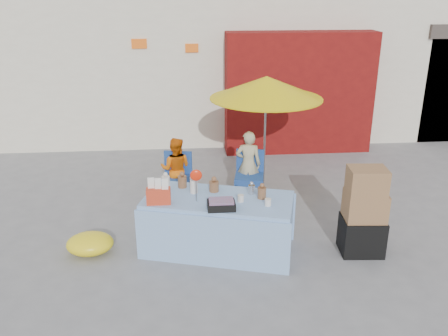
{
  "coord_description": "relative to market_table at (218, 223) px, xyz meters",
  "views": [
    {
      "loc": [
        -0.29,
        -5.82,
        3.48
      ],
      "look_at": [
        0.26,
        0.6,
        1.0
      ],
      "focal_mm": 38.0,
      "sensor_mm": 36.0,
      "label": 1
    }
  ],
  "objects": [
    {
      "name": "chair_right",
      "position": [
        0.66,
        1.63,
        -0.15
      ],
      "size": [
        0.56,
        0.55,
        0.85
      ],
      "rotation": [
        0.0,
        0.0,
        -0.19
      ],
      "color": "#1F4491",
      "rests_on": "ground"
    },
    {
      "name": "tarp_bundle",
      "position": [
        -1.78,
        0.04,
        -0.26
      ],
      "size": [
        0.71,
        0.6,
        0.29
      ],
      "primitive_type": "ellipsoid",
      "rotation": [
        0.0,
        0.0,
        -0.14
      ],
      "color": "yellow",
      "rests_on": "ground"
    },
    {
      "name": "chair_left",
      "position": [
        -0.59,
        1.63,
        -0.15
      ],
      "size": [
        0.56,
        0.55,
        0.85
      ],
      "rotation": [
        0.0,
        0.0,
        -0.19
      ],
      "color": "#1F4491",
      "rests_on": "ground"
    },
    {
      "name": "market_table",
      "position": [
        0.0,
        0.0,
        0.0
      ],
      "size": [
        2.24,
        1.49,
        1.24
      ],
      "rotation": [
        0.0,
        0.0,
        -0.28
      ],
      "color": "#84A4D3",
      "rests_on": "ground"
    },
    {
      "name": "umbrella",
      "position": [
        0.96,
        1.91,
        1.49
      ],
      "size": [
        1.9,
        1.9,
        2.09
      ],
      "color": "gray",
      "rests_on": "ground"
    },
    {
      "name": "ground",
      "position": [
        -0.12,
        -0.02,
        -0.41
      ],
      "size": [
        80.0,
        80.0,
        0.0
      ],
      "primitive_type": "plane",
      "color": "slate",
      "rests_on": "ground"
    },
    {
      "name": "box_stack",
      "position": [
        1.97,
        -0.24,
        0.17
      ],
      "size": [
        0.6,
        0.51,
        1.26
      ],
      "rotation": [
        0.0,
        0.0,
        -0.08
      ],
      "color": "black",
      "rests_on": "ground"
    },
    {
      "name": "vendor_beige",
      "position": [
        0.66,
        1.76,
        0.19
      ],
      "size": [
        0.48,
        0.36,
        1.19
      ],
      "primitive_type": "imported",
      "rotation": [
        0.0,
        0.0,
        2.95
      ],
      "color": "tan",
      "rests_on": "ground"
    },
    {
      "name": "backdrop",
      "position": [
        0.39,
        7.5,
        2.7
      ],
      "size": [
        14.0,
        8.0,
        7.8
      ],
      "color": "silver",
      "rests_on": "ground"
    },
    {
      "name": "vendor_orange",
      "position": [
        -0.59,
        1.76,
        0.15
      ],
      "size": [
        0.61,
        0.51,
        1.11
      ],
      "primitive_type": "imported",
      "rotation": [
        0.0,
        0.0,
        2.95
      ],
      "color": "orange",
      "rests_on": "ground"
    }
  ]
}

